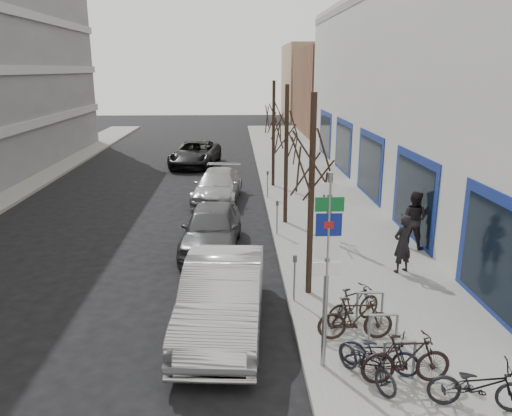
{
  "coord_description": "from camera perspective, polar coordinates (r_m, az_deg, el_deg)",
  "views": [
    {
      "loc": [
        0.65,
        -8.97,
        6.04
      ],
      "look_at": [
        1.25,
        5.5,
        2.0
      ],
      "focal_mm": 35.0,
      "sensor_mm": 36.0,
      "label": 1
    }
  ],
  "objects": [
    {
      "name": "parked_car_mid",
      "position": [
        17.17,
        -5.1,
        -2.27
      ],
      "size": [
        2.19,
        4.76,
        1.58
      ],
      "primitive_type": "imported",
      "rotation": [
        0.0,
        0.0,
        -0.07
      ],
      "color": "#434448",
      "rests_on": "ground"
    },
    {
      "name": "pedestrian_far",
      "position": [
        17.71,
        17.57,
        -1.2
      ],
      "size": [
        0.88,
        0.85,
        1.99
      ],
      "primitive_type": "imported",
      "rotation": [
        0.0,
        0.0,
        2.46
      ],
      "color": "black",
      "rests_on": "sidewalk_east"
    },
    {
      "name": "meter_back",
      "position": [
        23.58,
        1.34,
        3.04
      ],
      "size": [
        0.1,
        0.08,
        1.27
      ],
      "color": "gray",
      "rests_on": "sidewalk_east"
    },
    {
      "name": "tree_mid",
      "position": [
        19.17,
        3.53,
        9.77
      ],
      "size": [
        1.8,
        1.8,
        5.5
      ],
      "color": "black",
      "rests_on": "ground"
    },
    {
      "name": "tree_far",
      "position": [
        25.62,
        2.04,
        11.25
      ],
      "size": [
        1.8,
        1.8,
        5.5
      ],
      "color": "black",
      "rests_on": "ground"
    },
    {
      "name": "highway_sign_pole",
      "position": [
        9.81,
        8.13,
        -6.01
      ],
      "size": [
        0.55,
        0.1,
        4.2
      ],
      "color": "gray",
      "rests_on": "ground"
    },
    {
      "name": "bike_mid_inner",
      "position": [
        12.29,
        11.09,
        -10.8
      ],
      "size": [
        1.64,
        1.18,
        0.97
      ],
      "primitive_type": "imported",
      "rotation": [
        0.0,
        0.0,
        2.06
      ],
      "color": "black",
      "rests_on": "sidewalk_east"
    },
    {
      "name": "ground",
      "position": [
        10.83,
        -5.69,
        -18.39
      ],
      "size": [
        120.0,
        120.0,
        0.0
      ],
      "primitive_type": "plane",
      "color": "black",
      "rests_on": "ground"
    },
    {
      "name": "bike_near_right",
      "position": [
        10.4,
        16.79,
        -16.13
      ],
      "size": [
        1.8,
        0.59,
        1.08
      ],
      "primitive_type": "imported",
      "rotation": [
        0.0,
        0.0,
        1.6
      ],
      "color": "black",
      "rests_on": "sidewalk_east"
    },
    {
      "name": "meter_front",
      "position": [
        13.11,
        4.43,
        -7.47
      ],
      "size": [
        0.1,
        0.08,
        1.27
      ],
      "color": "gray",
      "rests_on": "sidewalk_east"
    },
    {
      "name": "bike_far_curb",
      "position": [
        10.19,
        24.15,
        -17.62
      ],
      "size": [
        1.84,
        0.88,
        1.08
      ],
      "primitive_type": "imported",
      "rotation": [
        0.0,
        0.0,
        1.37
      ],
      "color": "black",
      "rests_on": "sidewalk_east"
    },
    {
      "name": "tree_near",
      "position": [
        12.77,
        6.49,
        6.77
      ],
      "size": [
        1.8,
        1.8,
        5.5
      ],
      "color": "black",
      "rests_on": "ground"
    },
    {
      "name": "parked_car_front",
      "position": [
        12.01,
        -3.84,
        -10.02
      ],
      "size": [
        2.2,
        5.33,
        1.72
      ],
      "primitive_type": "imported",
      "rotation": [
        0.0,
        0.0,
        -0.07
      ],
      "color": "#B2B2B8",
      "rests_on": "ground"
    },
    {
      "name": "brick_building_far",
      "position": [
        50.54,
        12.08,
        12.96
      ],
      "size": [
        12.0,
        14.0,
        8.0
      ],
      "primitive_type": "cube",
      "color": "brown",
      "rests_on": "ground"
    },
    {
      "name": "sidewalk_east",
      "position": [
        20.25,
        8.7,
        -1.72
      ],
      "size": [
        5.0,
        70.0,
        0.15
      ],
      "primitive_type": "cube",
      "color": "slate",
      "rests_on": "ground"
    },
    {
      "name": "lane_car",
      "position": [
        32.56,
        -6.96,
        6.2
      ],
      "size": [
        3.37,
        5.97,
        1.57
      ],
      "primitive_type": "imported",
      "rotation": [
        0.0,
        0.0,
        -0.14
      ],
      "color": "black",
      "rests_on": "ground"
    },
    {
      "name": "bike_far_inner",
      "position": [
        11.63,
        11.29,
        -12.23
      ],
      "size": [
        1.73,
        0.53,
        1.05
      ],
      "primitive_type": "imported",
      "rotation": [
        0.0,
        0.0,
        1.58
      ],
      "color": "black",
      "rests_on": "sidewalk_east"
    },
    {
      "name": "parked_car_back",
      "position": [
        23.6,
        -4.38,
        2.53
      ],
      "size": [
        2.53,
        5.15,
        1.44
      ],
      "primitive_type": "imported",
      "rotation": [
        0.0,
        0.0,
        -0.1
      ],
      "color": "#9A999E",
      "rests_on": "ground"
    },
    {
      "name": "pedestrian_near",
      "position": [
        15.45,
        16.42,
        -3.94
      ],
      "size": [
        0.77,
        0.66,
        1.78
      ],
      "primitive_type": "imported",
      "rotation": [
        0.0,
        0.0,
        3.57
      ],
      "color": "black",
      "rests_on": "sidewalk_east"
    },
    {
      "name": "bike_rack",
      "position": [
        11.42,
        14.32,
        -13.05
      ],
      "size": [
        0.66,
        2.26,
        0.83
      ],
      "color": "gray",
      "rests_on": "sidewalk_east"
    },
    {
      "name": "meter_mid",
      "position": [
        18.27,
        2.44,
        -0.71
      ],
      "size": [
        0.1,
        0.08,
        1.27
      ],
      "color": "gray",
      "rests_on": "sidewalk_east"
    },
    {
      "name": "bike_near_left",
      "position": [
        10.28,
        12.56,
        -16.5
      ],
      "size": [
        1.2,
        1.66,
        0.99
      ],
      "primitive_type": "imported",
      "rotation": [
        0.0,
        0.0,
        0.49
      ],
      "color": "black",
      "rests_on": "sidewalk_east"
    },
    {
      "name": "tan_building_far",
      "position": [
        65.26,
        9.26,
        14.06
      ],
      "size": [
        13.0,
        12.0,
        9.0
      ],
      "primitive_type": "cube",
      "color": "#937A5B",
      "rests_on": "ground"
    },
    {
      "name": "bike_mid_curb",
      "position": [
        10.67,
        13.92,
        -15.33
      ],
      "size": [
        1.66,
        1.12,
        0.98
      ],
      "primitive_type": "imported",
      "rotation": [
        0.0,
        0.0,
        1.14
      ],
      "color": "black",
      "rests_on": "sidewalk_east"
    }
  ]
}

